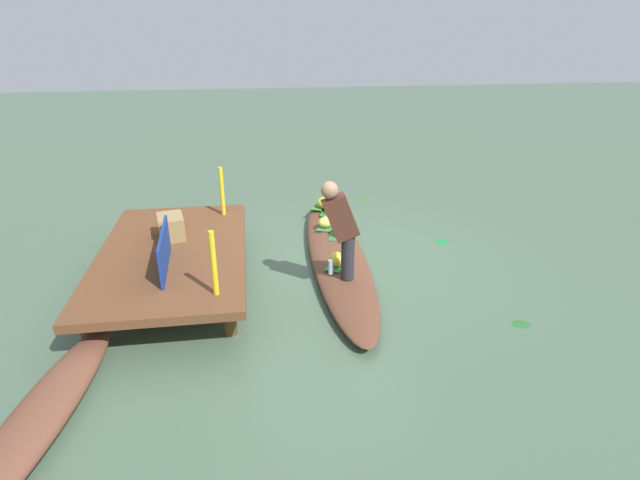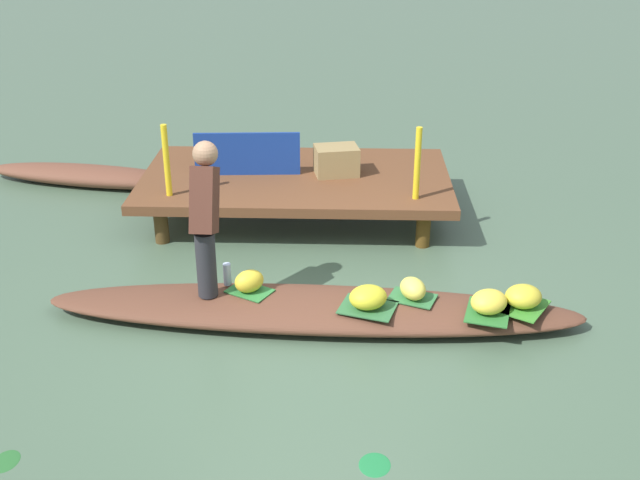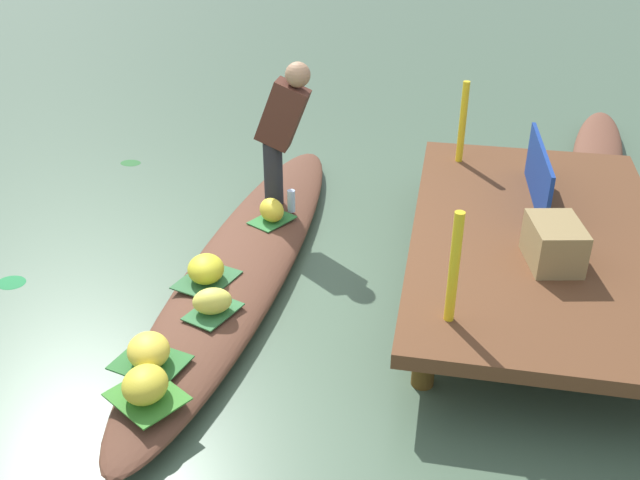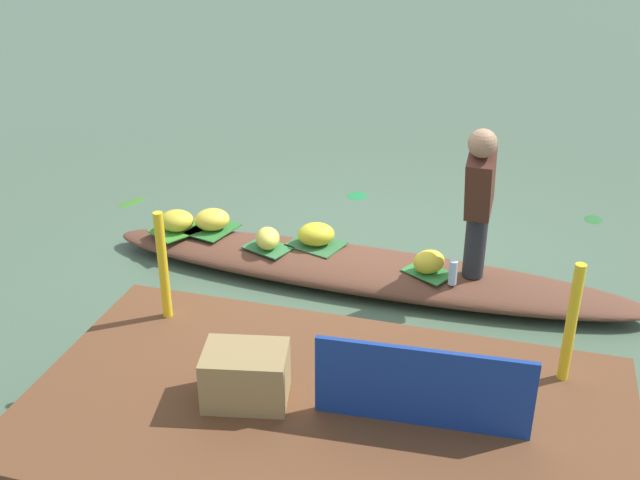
# 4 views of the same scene
# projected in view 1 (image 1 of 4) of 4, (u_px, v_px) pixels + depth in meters

# --- Properties ---
(canal_water) EXTENTS (40.00, 40.00, 0.00)m
(canal_water) POSITION_uv_depth(u_px,v_px,m) (337.00, 262.00, 6.98)
(canal_water) COLOR #48614A
(canal_water) RESTS_ON ground
(dock_platform) EXTENTS (3.20, 1.80, 0.45)m
(dock_platform) POSITION_uv_depth(u_px,v_px,m) (173.00, 254.00, 6.29)
(dock_platform) COLOR brown
(dock_platform) RESTS_ON ground
(vendor_boat) EXTENTS (4.39, 0.89, 0.20)m
(vendor_boat) POSITION_uv_depth(u_px,v_px,m) (337.00, 256.00, 6.94)
(vendor_boat) COLOR brown
(vendor_boat) RESTS_ON ground
(moored_boat) EXTENTS (2.63, 0.89, 0.22)m
(moored_boat) POSITION_uv_depth(u_px,v_px,m) (39.00, 417.00, 4.09)
(moored_boat) COLOR brown
(moored_boat) RESTS_ON ground
(leaf_mat_0) EXTENTS (0.42, 0.38, 0.01)m
(leaf_mat_0) POSITION_uv_depth(u_px,v_px,m) (337.00, 266.00, 6.41)
(leaf_mat_0) COLOR #307B38
(leaf_mat_0) RESTS_ON vendor_boat
(banana_bunch_0) EXTENTS (0.31, 0.30, 0.19)m
(banana_bunch_0) POSITION_uv_depth(u_px,v_px,m) (337.00, 259.00, 6.37)
(banana_bunch_0) COLOR yellow
(banana_bunch_0) RESTS_ON vendor_boat
(leaf_mat_1) EXTENTS (0.42, 0.48, 0.01)m
(leaf_mat_1) POSITION_uv_depth(u_px,v_px,m) (333.00, 213.00, 8.16)
(leaf_mat_1) COLOR #2C6E2F
(leaf_mat_1) RESTS_ON vendor_boat
(banana_bunch_1) EXTENTS (0.38, 0.36, 0.18)m
(banana_bunch_1) POSITION_uv_depth(u_px,v_px,m) (333.00, 208.00, 8.12)
(banana_bunch_1) COLOR yellow
(banana_bunch_1) RESTS_ON vendor_boat
(leaf_mat_2) EXTENTS (0.50, 0.44, 0.01)m
(leaf_mat_2) POSITION_uv_depth(u_px,v_px,m) (342.00, 236.00, 7.31)
(leaf_mat_2) COLOR #31693A
(leaf_mat_2) RESTS_ON vendor_boat
(banana_bunch_2) EXTENTS (0.37, 0.34, 0.18)m
(banana_bunch_2) POSITION_uv_depth(u_px,v_px,m) (342.00, 230.00, 7.27)
(banana_bunch_2) COLOR yellow
(banana_bunch_2) RESTS_ON vendor_boat
(leaf_mat_3) EXTENTS (0.43, 0.36, 0.01)m
(leaf_mat_3) POSITION_uv_depth(u_px,v_px,m) (326.00, 227.00, 7.62)
(leaf_mat_3) COLOR #32713C
(leaf_mat_3) RESTS_ON vendor_boat
(banana_bunch_3) EXTENTS (0.28, 0.31, 0.17)m
(banana_bunch_3) POSITION_uv_depth(u_px,v_px,m) (327.00, 222.00, 7.58)
(banana_bunch_3) COLOR #EEE053
(banana_bunch_3) RESTS_ON vendor_boat
(leaf_mat_4) EXTENTS (0.50, 0.52, 0.01)m
(leaf_mat_4) POSITION_uv_depth(u_px,v_px,m) (325.00, 208.00, 8.41)
(leaf_mat_4) COLOR #3B862C
(leaf_mat_4) RESTS_ON vendor_boat
(banana_bunch_4) EXTENTS (0.34, 0.32, 0.18)m
(banana_bunch_4) POSITION_uv_depth(u_px,v_px,m) (325.00, 203.00, 8.37)
(banana_bunch_4) COLOR gold
(banana_bunch_4) RESTS_ON vendor_boat
(vendor_person) EXTENTS (0.20, 0.46, 1.23)m
(vendor_person) POSITION_uv_depth(u_px,v_px,m) (341.00, 225.00, 5.83)
(vendor_person) COLOR #28282D
(vendor_person) RESTS_ON vendor_boat
(water_bottle) EXTENTS (0.07, 0.07, 0.19)m
(water_bottle) POSITION_uv_depth(u_px,v_px,m) (331.00, 267.00, 6.18)
(water_bottle) COLOR silver
(water_bottle) RESTS_ON vendor_boat
(market_banner) EXTENTS (1.09, 0.09, 0.45)m
(market_banner) POSITION_uv_depth(u_px,v_px,m) (164.00, 250.00, 5.73)
(market_banner) COLOR navy
(market_banner) RESTS_ON dock_platform
(railing_post_west) EXTENTS (0.06, 0.06, 0.71)m
(railing_post_west) POSITION_uv_depth(u_px,v_px,m) (214.00, 263.00, 5.12)
(railing_post_west) COLOR yellow
(railing_post_west) RESTS_ON dock_platform
(railing_post_east) EXTENTS (0.06, 0.06, 0.71)m
(railing_post_east) POSITION_uv_depth(u_px,v_px,m) (222.00, 191.00, 7.29)
(railing_post_east) COLOR yellow
(railing_post_east) RESTS_ON dock_platform
(produce_crate) EXTENTS (0.49, 0.40, 0.30)m
(produce_crate) POSITION_uv_depth(u_px,v_px,m) (171.00, 227.00, 6.59)
(produce_crate) COLOR #957B4C
(produce_crate) RESTS_ON dock_platform
(drifting_plant_0) EXTENTS (0.19, 0.23, 0.01)m
(drifting_plant_0) POSITION_uv_depth(u_px,v_px,m) (522.00, 324.00, 5.54)
(drifting_plant_0) COLOR #27622B
(drifting_plant_0) RESTS_ON ground
(drifting_plant_1) EXTENTS (0.25, 0.34, 0.01)m
(drifting_plant_1) POSITION_uv_depth(u_px,v_px,m) (362.00, 199.00, 9.43)
(drifting_plant_1) COLOR #387325
(drifting_plant_1) RESTS_ON ground
(drifting_plant_2) EXTENTS (0.23, 0.25, 0.01)m
(drifting_plant_2) POSITION_uv_depth(u_px,v_px,m) (442.00, 242.00, 7.61)
(drifting_plant_2) COLOR #1F7B3D
(drifting_plant_2) RESTS_ON ground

